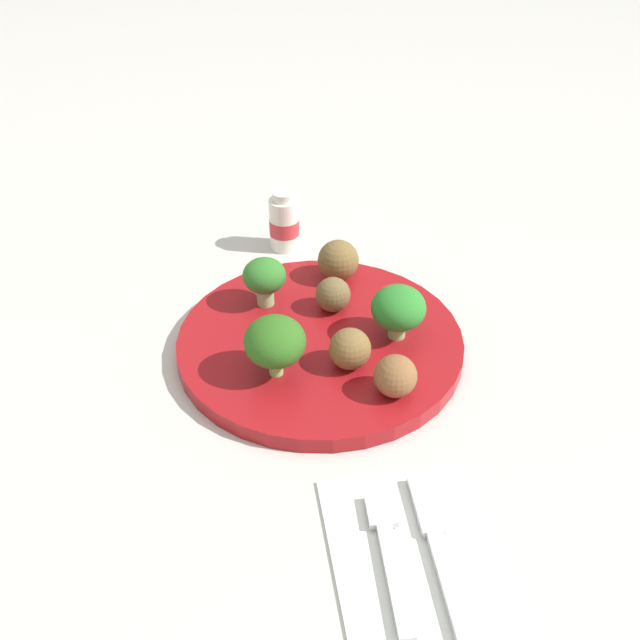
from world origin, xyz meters
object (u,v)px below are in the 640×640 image
Objects in this scene: napkin at (415,562)px; broccoli_floret_front_right at (275,342)px; fork at (390,552)px; broccoli_floret_mid_left at (264,277)px; meatball_far_rim at (395,376)px; meatball_center at (350,349)px; yogurt_bottle at (284,223)px; plate at (320,343)px; knife at (438,546)px; broccoli_floret_front_left at (398,309)px; meatball_mid_right at (333,294)px; meatball_front_left at (338,260)px.

broccoli_floret_front_right is at bearing 13.85° from napkin.
napkin is at bearing -120.63° from fork.
broccoli_floret_mid_left is 0.32m from fork.
meatball_center is at bearing 29.99° from meatball_far_rim.
meatball_center is 0.25m from yogurt_bottle.
broccoli_floret_mid_left reaches higher than meatball_far_rim.
knife is at bearing -175.84° from plate.
yogurt_bottle is (0.22, 0.06, -0.02)m from broccoli_floret_front_left.
plate is 1.92× the size of knife.
broccoli_floret_front_left is 0.13m from broccoli_floret_front_right.
fork is at bearing 171.58° from meatball_mid_right.
meatball_center reaches higher than fork.
broccoli_floret_front_left reaches higher than meatball_center.
broccoli_floret_front_left reaches higher than napkin.
knife is (-0.25, -0.02, -0.00)m from plate.
knife reaches higher than napkin.
meatball_far_rim reaches higher than fork.
knife is at bearing -161.06° from broccoli_floret_front_right.
meatball_mid_right is at bearing -113.70° from broccoli_floret_mid_left.
meatball_mid_right is at bearing -4.99° from napkin.
yogurt_bottle is (0.13, -0.05, -0.02)m from broccoli_floret_mid_left.
meatball_front_left is (0.03, -0.09, -0.01)m from broccoli_floret_mid_left.
meatball_front_left is at bearing -1.73° from meatball_far_rim.
yogurt_bottle reaches higher than napkin.
yogurt_bottle reaches higher than broccoli_floret_mid_left.
meatball_far_rim is at bearing -153.93° from broccoli_floret_mid_left.
meatball_front_left is at bearing -26.38° from plate.
meatball_far_rim reaches higher than knife.
yogurt_bottle is at bearing 4.56° from meatball_mid_right.
meatball_front_left is 0.26× the size of napkin.
broccoli_floret_mid_left is 0.36× the size of knife.
broccoli_floret_front_left is 0.08m from meatball_far_rim.
plate is 0.11m from meatball_far_rim.
plate is 6.30× the size of meatball_front_left.
yogurt_bottle is at bearing 0.73° from knife.
fork is 0.45m from yogurt_bottle.
broccoli_floret_front_left is 0.07m from meatball_center.
napkin is at bearing 172.21° from meatball_front_left.
meatball_front_left is (0.10, -0.05, 0.03)m from plate.
meatball_center is 1.02× the size of meatball_far_rim.
plate is at bearing -52.01° from broccoli_floret_front_right.
fork is 0.83× the size of knife.
plate is 0.09m from broccoli_floret_mid_left.
broccoli_floret_front_right reaches higher than knife.
meatball_front_left is at bearing -36.32° from broccoli_floret_front_right.
broccoli_floret_mid_left is 0.88× the size of broccoli_floret_front_right.
broccoli_floret_mid_left is 0.72× the size of yogurt_bottle.
meatball_far_rim is at bearing 158.11° from broccoli_floret_front_left.
knife is at bearing 175.21° from meatball_front_left.
napkin is 0.02m from knife.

